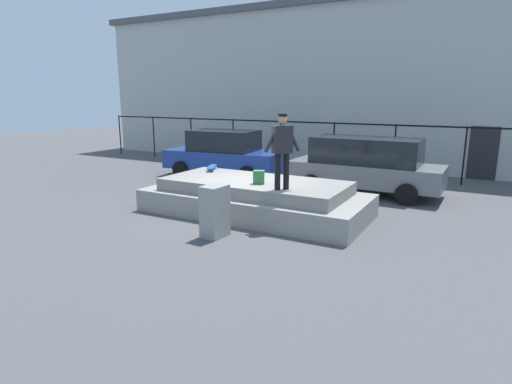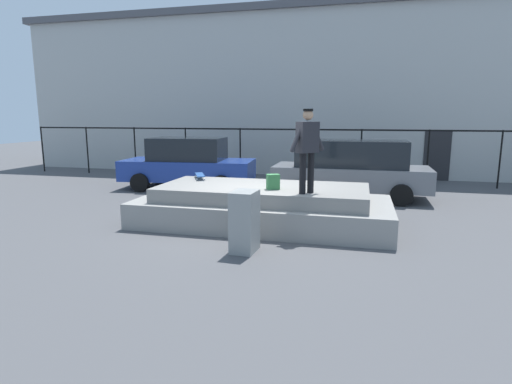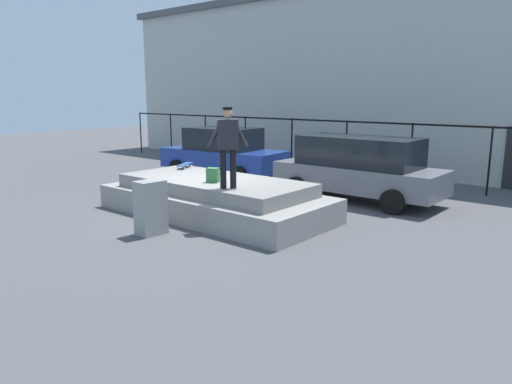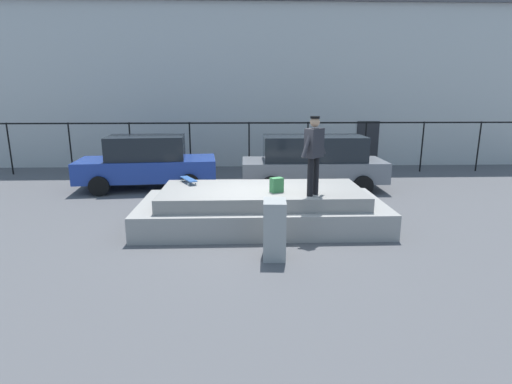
# 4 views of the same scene
# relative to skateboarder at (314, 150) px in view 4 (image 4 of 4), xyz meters

# --- Properties ---
(ground_plane) EXTENTS (60.00, 60.00, 0.00)m
(ground_plane) POSITION_rel_skateboarder_xyz_m (-1.29, 0.45, -1.97)
(ground_plane) COLOR #4C4C4F
(concrete_ledge) EXTENTS (5.98, 2.70, 0.93)m
(concrete_ledge) POSITION_rel_skateboarder_xyz_m (-1.13, 0.70, -1.54)
(concrete_ledge) COLOR gray
(concrete_ledge) RESTS_ON ground_plane
(skateboarder) EXTENTS (0.69, 0.72, 1.79)m
(skateboarder) POSITION_rel_skateboarder_xyz_m (0.00, 0.00, 0.00)
(skateboarder) COLOR black
(skateboarder) RESTS_ON concrete_ledge
(skateboard) EXTENTS (0.54, 0.80, 0.12)m
(skateboard) POSITION_rel_skateboarder_xyz_m (-3.00, 1.40, -0.94)
(skateboard) COLOR #264C8C
(skateboard) RESTS_ON concrete_ledge
(backpack) EXTENTS (0.34, 0.30, 0.34)m
(backpack) POSITION_rel_skateboarder_xyz_m (-0.80, 0.32, -0.87)
(backpack) COLOR #33723F
(backpack) RESTS_ON concrete_ledge
(car_blue_sedan_near) EXTENTS (4.76, 2.43, 1.81)m
(car_blue_sedan_near) POSITION_rel_skateboarder_xyz_m (-4.85, 4.91, -1.06)
(car_blue_sedan_near) COLOR navy
(car_blue_sedan_near) RESTS_ON ground_plane
(car_grey_hatchback_mid) EXTENTS (4.80, 2.05, 1.82)m
(car_grey_hatchback_mid) POSITION_rel_skateboarder_xyz_m (0.81, 4.52, -1.01)
(car_grey_hatchback_mid) COLOR slate
(car_grey_hatchback_mid) RESTS_ON ground_plane
(utility_box) EXTENTS (0.48, 0.63, 1.18)m
(utility_box) POSITION_rel_skateboarder_xyz_m (-0.99, -1.40, -1.38)
(utility_box) COLOR gray
(utility_box) RESTS_ON ground_plane
(fence_row) EXTENTS (24.06, 0.06, 2.08)m
(fence_row) POSITION_rel_skateboarder_xyz_m (-1.29, 7.57, -0.52)
(fence_row) COLOR black
(fence_row) RESTS_ON ground_plane
(warehouse_building) EXTENTS (27.33, 7.41, 7.21)m
(warehouse_building) POSITION_rel_skateboarder_xyz_m (-1.29, 12.61, 1.65)
(warehouse_building) COLOR #B2B2AD
(warehouse_building) RESTS_ON ground_plane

